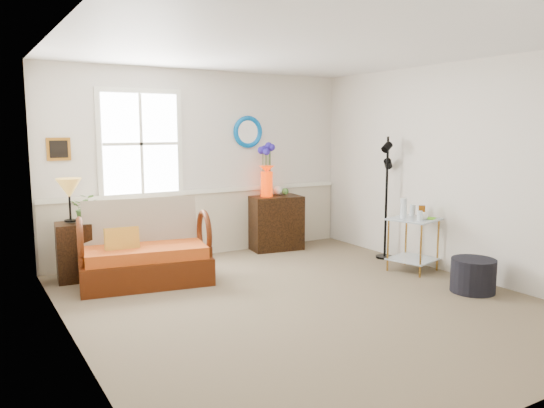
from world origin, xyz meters
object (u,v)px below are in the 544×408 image
side_table (413,245)px  ottoman (473,275)px  cabinet (275,223)px  lamp_stand (74,252)px  loveseat (145,243)px  floor_lamp (386,198)px

side_table → ottoman: 1.00m
cabinet → side_table: 2.14m
lamp_stand → cabinet: 2.93m
loveseat → ottoman: bearing=-26.2°
ottoman → lamp_stand: bearing=143.4°
ottoman → loveseat: bearing=143.8°
lamp_stand → cabinet: bearing=3.8°
loveseat → side_table: size_ratio=2.17×
side_table → ottoman: (-0.08, -0.98, -0.15)m
lamp_stand → ottoman: 4.61m
ottoman → cabinet: bearing=104.8°
cabinet → floor_lamp: (1.02, -1.27, 0.44)m
loveseat → ottoman: size_ratio=3.03×
floor_lamp → cabinet: bearing=119.7°
lamp_stand → cabinet: size_ratio=0.86×
loveseat → lamp_stand: 0.89m
side_table → floor_lamp: floor_lamp is taller
ottoman → floor_lamp: bearing=81.7°
side_table → ottoman: size_ratio=1.40×
loveseat → floor_lamp: floor_lamp is taller
cabinet → ottoman: (0.78, -2.94, -0.22)m
lamp_stand → loveseat: bearing=-38.4°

